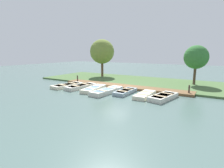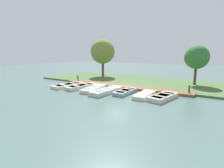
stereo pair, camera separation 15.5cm
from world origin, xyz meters
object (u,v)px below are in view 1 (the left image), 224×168
Objects in this scene: rowboat_1 at (81,87)px; rowboat_4 at (125,92)px; mooring_post_far at (189,90)px; rowboat_5 at (145,95)px; rowboat_3 at (107,91)px; mooring_post_near at (77,79)px; park_tree_far_left at (102,52)px; rowboat_6 at (163,97)px; rowboat_0 at (68,85)px; rowboat_2 at (94,89)px; park_tree_left at (196,57)px.

rowboat_4 is (-0.26, 4.77, -0.02)m from rowboat_1.
mooring_post_far reaches higher than rowboat_4.
rowboat_5 is 3.27× the size of mooring_post_far.
rowboat_3 is 6.58m from mooring_post_near.
rowboat_1 is 0.65× the size of park_tree_far_left.
rowboat_1 is 3.94× the size of mooring_post_near.
mooring_post_near is at bearing -89.95° from rowboat_6.
park_tree_far_left is at bearing -113.13° from mooring_post_far.
rowboat_3 reaches higher than rowboat_0.
rowboat_4 is at bearing 44.93° from park_tree_far_left.
park_tree_far_left reaches higher than mooring_post_far.
rowboat_2 is at bearing 98.41° from rowboat_0.
park_tree_far_left is at bearing -152.47° from rowboat_1.
rowboat_4 reaches higher than rowboat_5.
mooring_post_near is (-2.19, -7.39, 0.27)m from rowboat_4.
rowboat_4 is at bearing -34.22° from park_tree_left.
rowboat_2 is 0.82× the size of park_tree_left.
rowboat_0 is 3.99× the size of mooring_post_near.
mooring_post_far is (-2.45, 9.56, 0.26)m from rowboat_1.
rowboat_0 is 0.65× the size of park_tree_far_left.
park_tree_far_left is at bearing -139.12° from rowboat_3.
rowboat_3 is at bearing 91.65° from rowboat_1.
rowboat_0 is 1.01× the size of rowboat_1.
rowboat_2 is 8.29m from mooring_post_far.
rowboat_3 is (0.41, 3.30, 0.01)m from rowboat_1.
rowboat_1 is at bearing -52.94° from park_tree_left.
park_tree_left is (-4.69, -0.11, 2.57)m from mooring_post_far.
rowboat_2 is 4.00× the size of mooring_post_near.
mooring_post_far reaches higher than rowboat_1.
park_tree_far_left reaches higher than rowboat_2.
rowboat_4 is at bearing 101.91° from rowboat_1.
rowboat_6 is (-0.09, 8.07, 0.00)m from rowboat_1.
rowboat_1 is 4.78m from rowboat_4.
rowboat_3 is (0.28, 4.97, 0.03)m from rowboat_0.
rowboat_4 is 3.30m from rowboat_6.
rowboat_6 reaches higher than rowboat_2.
rowboat_1 is 9.87m from mooring_post_far.
rowboat_4 is 3.21× the size of mooring_post_far.
rowboat_1 is at bearing -89.42° from rowboat_5.
rowboat_1 is 3.94× the size of mooring_post_far.
rowboat_1 is 8.07m from rowboat_6.
rowboat_4 is 3.21× the size of mooring_post_near.
rowboat_3 is at bearing -65.44° from mooring_post_far.
rowboat_2 is 4.00× the size of mooring_post_far.
park_tree_left is at bearing 145.54° from rowboat_3.
rowboat_2 is at bearing -87.76° from rowboat_5.
rowboat_3 reaches higher than rowboat_4.
mooring_post_near is (-2.35, -10.69, 0.26)m from rowboat_6.
park_tree_far_left is (-8.05, -5.89, 3.41)m from rowboat_3.
park_tree_left reaches higher than rowboat_0.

